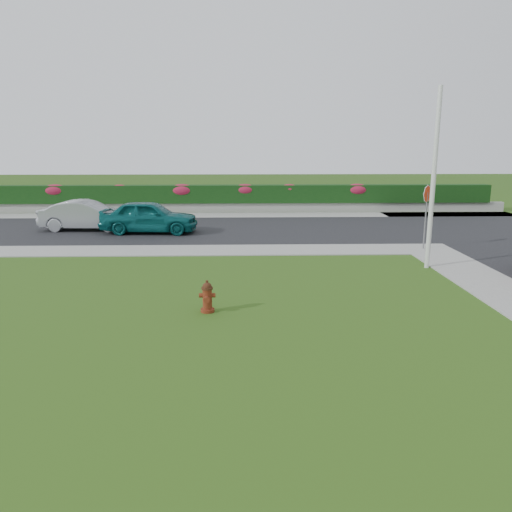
{
  "coord_description": "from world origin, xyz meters",
  "views": [
    {
      "loc": [
        -0.58,
        -10.76,
        4.25
      ],
      "look_at": [
        -0.18,
        4.01,
        0.9
      ],
      "focal_mm": 35.0,
      "sensor_mm": 36.0,
      "label": 1
    }
  ],
  "objects_px": {
    "sedan_teal": "(149,217)",
    "fire_hydrant": "(207,297)",
    "utility_pole": "(433,180)",
    "sedan_silver": "(87,215)",
    "stop_sign": "(427,202)"
  },
  "relations": [
    {
      "from": "sedan_teal",
      "to": "stop_sign",
      "type": "height_order",
      "value": "stop_sign"
    },
    {
      "from": "fire_hydrant",
      "to": "sedan_silver",
      "type": "bearing_deg",
      "value": 118.93
    },
    {
      "from": "sedan_silver",
      "to": "sedan_teal",
      "type": "bearing_deg",
      "value": -102.26
    },
    {
      "from": "stop_sign",
      "to": "sedan_silver",
      "type": "bearing_deg",
      "value": 137.73
    },
    {
      "from": "sedan_silver",
      "to": "stop_sign",
      "type": "relative_size",
      "value": 1.68
    },
    {
      "from": "fire_hydrant",
      "to": "stop_sign",
      "type": "relative_size",
      "value": 0.32
    },
    {
      "from": "fire_hydrant",
      "to": "stop_sign",
      "type": "distance_m",
      "value": 11.33
    },
    {
      "from": "fire_hydrant",
      "to": "sedan_teal",
      "type": "bearing_deg",
      "value": 107.39
    },
    {
      "from": "fire_hydrant",
      "to": "sedan_silver",
      "type": "relative_size",
      "value": 0.19
    },
    {
      "from": "fire_hydrant",
      "to": "sedan_teal",
      "type": "height_order",
      "value": "sedan_teal"
    },
    {
      "from": "sedan_teal",
      "to": "fire_hydrant",
      "type": "bearing_deg",
      "value": -159.96
    },
    {
      "from": "sedan_teal",
      "to": "sedan_silver",
      "type": "relative_size",
      "value": 1.03
    },
    {
      "from": "sedan_teal",
      "to": "utility_pole",
      "type": "bearing_deg",
      "value": -120.03
    },
    {
      "from": "fire_hydrant",
      "to": "utility_pole",
      "type": "height_order",
      "value": "utility_pole"
    },
    {
      "from": "utility_pole",
      "to": "sedan_silver",
      "type": "bearing_deg",
      "value": 150.65
    }
  ]
}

